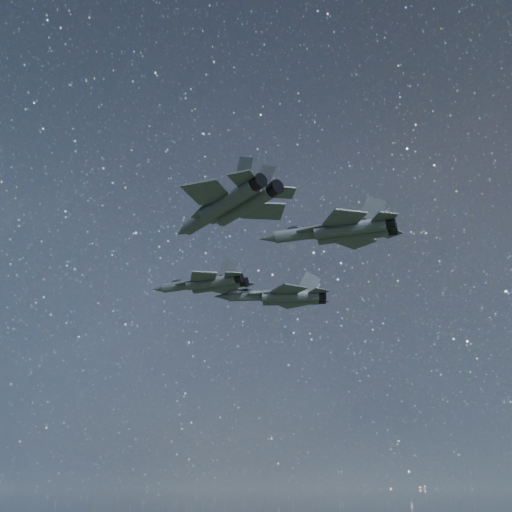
% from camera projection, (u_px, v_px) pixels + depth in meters
% --- Properties ---
extents(jet_lead, '(16.89, 11.87, 4.26)m').
position_uv_depth(jet_lead, '(207.00, 283.00, 91.29)').
color(jet_lead, '#374045').
extents(jet_left, '(17.83, 11.71, 4.58)m').
position_uv_depth(jet_left, '(281.00, 297.00, 92.15)').
color(jet_left, '#374045').
extents(jet_right, '(18.04, 11.83, 4.64)m').
position_uv_depth(jet_right, '(229.00, 205.00, 63.41)').
color(jet_right, '#374045').
extents(jet_slot, '(17.81, 12.31, 4.47)m').
position_uv_depth(jet_slot, '(340.00, 231.00, 71.58)').
color(jet_slot, '#374045').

